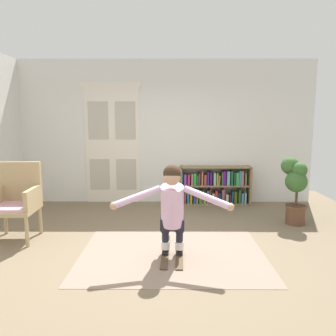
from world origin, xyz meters
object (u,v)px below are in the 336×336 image
(bookshelf, at_px, (214,187))
(wicker_chair, at_px, (16,199))
(potted_plant, at_px, (295,186))
(skis_pair, at_px, (172,252))
(person_skier, at_px, (172,205))

(bookshelf, distance_m, wicker_chair, 3.68)
(potted_plant, bearing_deg, wicker_chair, -171.32)
(potted_plant, distance_m, skis_pair, 2.41)
(potted_plant, bearing_deg, skis_pair, -149.37)
(bookshelf, height_order, potted_plant, potted_plant)
(bookshelf, xyz_separation_m, skis_pair, (-0.88, -2.47, -0.33))
(wicker_chair, height_order, potted_plant, potted_plant)
(potted_plant, relative_size, person_skier, 0.79)
(wicker_chair, xyz_separation_m, potted_plant, (4.26, 0.65, 0.06))
(bookshelf, height_order, wicker_chair, wicker_chair)
(bookshelf, bearing_deg, person_skier, -108.53)
(wicker_chair, xyz_separation_m, person_skier, (2.24, -0.70, 0.11))
(skis_pair, relative_size, person_skier, 0.66)
(bookshelf, bearing_deg, potted_plant, -48.54)
(wicker_chair, bearing_deg, potted_plant, 8.68)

